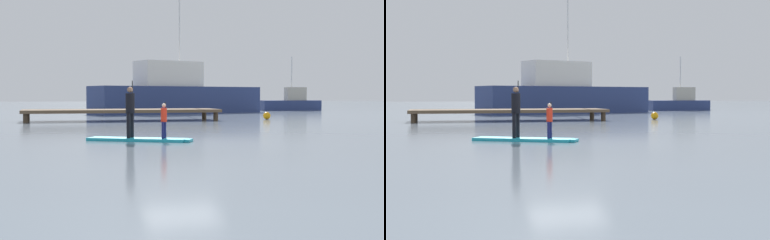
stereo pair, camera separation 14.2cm
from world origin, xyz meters
The scene contains 8 objects.
ground_plane centered at (0.00, 0.00, 0.00)m, with size 240.00×240.00×0.00m, color slate.
paddleboard_near centered at (-1.31, 0.49, 0.05)m, with size 3.37×2.25×0.10m.
paddler_adult centered at (-1.59, 0.65, 1.07)m, with size 0.40×0.48×1.88m.
paddler_child_solo centered at (-0.57, 0.10, 0.74)m, with size 0.27×0.36×1.19m.
fishing_boat_white_large centered at (6.11, 27.53, 1.53)m, with size 15.15×8.03×13.23m.
motor_boat_small_navy centered at (19.17, 33.42, 0.79)m, with size 5.96×1.81×5.31m.
floating_dock centered at (-0.01, 15.15, 0.58)m, with size 11.37×3.12×0.68m.
mooring_buoy_near centered at (8.95, 14.76, 0.23)m, with size 0.47×0.47×0.47m, color orange.
Camera 1 is at (-4.22, -17.65, 1.50)m, focal length 52.33 mm.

